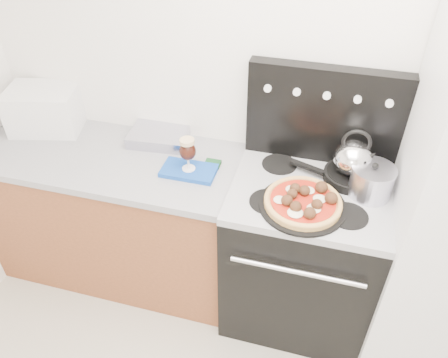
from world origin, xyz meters
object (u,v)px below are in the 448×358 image
(toaster_oven, at_px, (45,109))
(stock_pot, at_px, (371,182))
(beer_glass, at_px, (188,154))
(pizza_pan, at_px, (302,206))
(oven_mitt, at_px, (189,171))
(base_cabinet, at_px, (119,217))
(skillet, at_px, (349,176))
(stove_body, at_px, (300,256))
(pizza, at_px, (303,200))
(tea_kettle, at_px, (354,156))

(toaster_oven, distance_m, stock_pot, 1.82)
(stock_pot, bearing_deg, beer_glass, -177.26)
(toaster_oven, height_order, pizza_pan, toaster_oven)
(toaster_oven, xyz_separation_m, oven_mitt, (0.93, -0.20, -0.11))
(beer_glass, distance_m, stock_pot, 0.88)
(base_cabinet, xyz_separation_m, stock_pot, (1.37, 0.01, 0.56))
(beer_glass, xyz_separation_m, stock_pot, (0.88, 0.04, -0.02))
(base_cabinet, height_order, skillet, skillet)
(stock_pot, bearing_deg, skillet, 138.19)
(pizza_pan, height_order, stock_pot, stock_pot)
(beer_glass, bearing_deg, stove_body, 1.01)
(oven_mitt, relative_size, pizza, 0.79)
(pizza_pan, bearing_deg, toaster_oven, 167.71)
(pizza_pan, bearing_deg, pizza, 0.00)
(pizza_pan, relative_size, pizza, 1.13)
(base_cabinet, distance_m, stock_pot, 1.48)
(stove_body, relative_size, stock_pot, 4.50)
(base_cabinet, distance_m, skillet, 1.38)
(skillet, bearing_deg, pizza, -126.98)
(toaster_oven, height_order, tea_kettle, tea_kettle)
(base_cabinet, bearing_deg, stove_body, -1.30)
(stove_body, relative_size, toaster_oven, 2.28)
(oven_mitt, relative_size, pizza_pan, 0.69)
(beer_glass, height_order, tea_kettle, tea_kettle)
(base_cabinet, bearing_deg, oven_mitt, -4.21)
(toaster_oven, relative_size, oven_mitt, 1.40)
(stove_body, height_order, pizza_pan, pizza_pan)
(oven_mitt, xyz_separation_m, pizza_pan, (0.59, -0.13, 0.01))
(stove_body, height_order, stock_pot, stock_pot)
(beer_glass, bearing_deg, oven_mitt, 0.00)
(stove_body, bearing_deg, base_cabinet, 178.70)
(oven_mitt, xyz_separation_m, beer_glass, (0.00, 0.00, 0.10))
(stock_pot, bearing_deg, tea_kettle, 138.19)
(stove_body, bearing_deg, oven_mitt, -178.99)
(oven_mitt, bearing_deg, beer_glass, 0.00)
(tea_kettle, bearing_deg, skillet, -164.33)
(base_cabinet, relative_size, tea_kettle, 7.16)
(oven_mitt, height_order, stock_pot, stock_pot)
(stock_pot, bearing_deg, oven_mitt, -177.26)
(beer_glass, relative_size, pizza_pan, 0.46)
(oven_mitt, bearing_deg, toaster_oven, 167.76)
(toaster_oven, xyz_separation_m, beer_glass, (0.93, -0.20, -0.01))
(beer_glass, bearing_deg, toaster_oven, 167.76)
(pizza, relative_size, skillet, 1.41)
(skillet, height_order, tea_kettle, tea_kettle)
(pizza_pan, bearing_deg, oven_mitt, 167.64)
(skillet, bearing_deg, base_cabinet, -175.88)
(tea_kettle, bearing_deg, pizza, -111.31)
(skillet, distance_m, stock_pot, 0.14)
(beer_glass, relative_size, pizza, 0.52)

